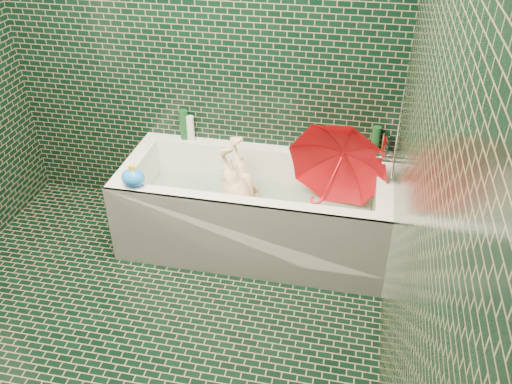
% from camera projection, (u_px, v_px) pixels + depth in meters
% --- Properties ---
extents(floor, '(2.80, 2.80, 0.00)m').
position_uv_depth(floor, '(134.00, 346.00, 2.93)').
color(floor, black).
rests_on(floor, ground).
extents(wall_back, '(2.80, 0.00, 2.80)m').
position_uv_depth(wall_back, '(197.00, 38.00, 3.38)').
color(wall_back, black).
rests_on(wall_back, floor).
extents(wall_right, '(0.00, 2.80, 2.80)m').
position_uv_depth(wall_right, '(420.00, 176.00, 2.01)').
color(wall_right, black).
rests_on(wall_right, floor).
extents(bathtub, '(1.70, 0.75, 0.55)m').
position_uv_depth(bathtub, '(254.00, 217.00, 3.56)').
color(bathtub, white).
rests_on(bathtub, floor).
extents(bath_mat, '(1.35, 0.47, 0.01)m').
position_uv_depth(bath_mat, '(255.00, 222.00, 3.60)').
color(bath_mat, green).
rests_on(bath_mat, bathtub).
extents(water, '(1.48, 0.53, 0.00)m').
position_uv_depth(water, '(255.00, 205.00, 3.52)').
color(water, silver).
rests_on(water, bathtub).
extents(faucet, '(0.18, 0.19, 0.55)m').
position_uv_depth(faucet, '(393.00, 155.00, 3.11)').
color(faucet, silver).
rests_on(faucet, wall_right).
extents(child, '(0.94, 0.55, 0.40)m').
position_uv_depth(child, '(244.00, 204.00, 3.51)').
color(child, beige).
rests_on(child, bathtub).
extents(umbrella, '(0.80, 0.78, 0.71)m').
position_uv_depth(umbrella, '(333.00, 176.00, 3.26)').
color(umbrella, red).
rests_on(umbrella, bathtub).
extents(soap_bottle_a, '(0.12, 0.12, 0.26)m').
position_uv_depth(soap_bottle_a, '(383.00, 162.00, 3.48)').
color(soap_bottle_a, white).
rests_on(soap_bottle_a, bathtub).
extents(soap_bottle_b, '(0.12, 0.12, 0.19)m').
position_uv_depth(soap_bottle_b, '(378.00, 159.00, 3.52)').
color(soap_bottle_b, '#5C217D').
rests_on(soap_bottle_b, bathtub).
extents(soap_bottle_c, '(0.17, 0.17, 0.17)m').
position_uv_depth(soap_bottle_c, '(356.00, 157.00, 3.54)').
color(soap_bottle_c, '#13431E').
rests_on(soap_bottle_c, bathtub).
extents(bottle_right_tall, '(0.06, 0.06, 0.22)m').
position_uv_depth(bottle_right_tall, '(375.00, 143.00, 3.47)').
color(bottle_right_tall, '#13431E').
rests_on(bottle_right_tall, bathtub).
extents(bottle_right_pump, '(0.06, 0.06, 0.18)m').
position_uv_depth(bottle_right_pump, '(385.00, 148.00, 3.46)').
color(bottle_right_pump, silver).
rests_on(bottle_right_pump, bathtub).
extents(bottle_left_tall, '(0.07, 0.07, 0.21)m').
position_uv_depth(bottle_left_tall, '(184.00, 125.00, 3.70)').
color(bottle_left_tall, '#13431E').
rests_on(bottle_left_tall, bathtub).
extents(bottle_left_short, '(0.06, 0.06, 0.17)m').
position_uv_depth(bottle_left_short, '(191.00, 128.00, 3.69)').
color(bottle_left_short, white).
rests_on(bottle_left_short, bathtub).
extents(rubber_duck, '(0.12, 0.08, 0.10)m').
position_uv_depth(rubber_duck, '(361.00, 151.00, 3.51)').
color(rubber_duck, yellow).
rests_on(rubber_duck, bathtub).
extents(bath_toy, '(0.17, 0.16, 0.14)m').
position_uv_depth(bath_toy, '(133.00, 177.00, 3.21)').
color(bath_toy, '#1B79F8').
rests_on(bath_toy, bathtub).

